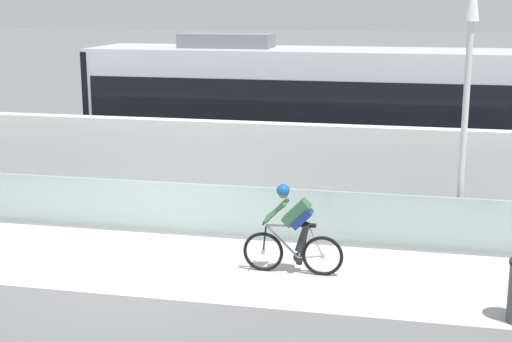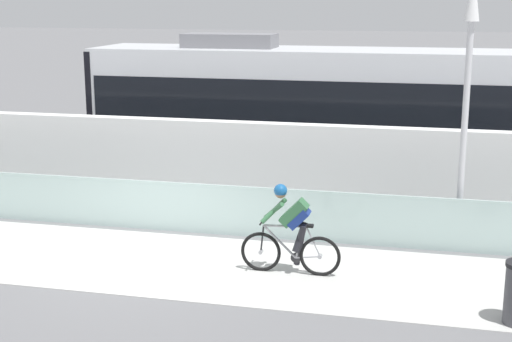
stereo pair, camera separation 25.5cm
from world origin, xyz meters
name	(u,v)px [view 1 (the left image)]	position (x,y,z in m)	size (l,w,h in m)	color
ground_plane	(143,262)	(0.00, 0.00, 0.00)	(200.00, 200.00, 0.00)	slate
bike_path_deck	(143,261)	(0.00, 0.00, 0.01)	(32.00, 3.20, 0.01)	beige
glass_parapet	(174,207)	(0.00, 1.85, 0.52)	(32.00, 0.05, 1.04)	#ADC6C1
concrete_barrier_wall	(199,165)	(0.00, 3.65, 1.02)	(32.00, 0.36, 2.04)	white
tram_rail_near	(226,182)	(0.00, 6.13, 0.00)	(32.00, 0.08, 0.01)	#595654
tram_rail_far	(239,170)	(0.00, 7.57, 0.00)	(32.00, 0.08, 0.01)	#595654
tram	(300,109)	(1.82, 6.85, 1.89)	(11.06, 2.54, 3.81)	silver
cyclist_on_bike	(293,231)	(2.79, 0.00, 0.78)	(1.77, 0.58, 1.61)	black
lamp_post_antenna	(468,77)	(5.67, 2.15, 3.29)	(0.28, 0.28, 5.20)	gray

